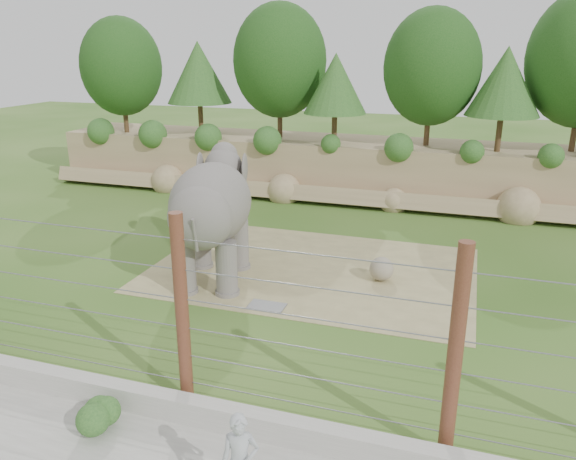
% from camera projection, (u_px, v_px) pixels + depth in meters
% --- Properties ---
extents(ground, '(90.00, 90.00, 0.00)m').
position_uv_depth(ground, '(265.00, 307.00, 15.35)').
color(ground, '#2D5B16').
rests_on(ground, ground).
extents(back_embankment, '(30.00, 5.52, 8.77)m').
position_uv_depth(back_embankment, '(374.00, 111.00, 25.35)').
color(back_embankment, '#937B57').
rests_on(back_embankment, ground).
extents(dirt_patch, '(10.00, 7.00, 0.02)m').
position_uv_depth(dirt_patch, '(313.00, 269.00, 17.91)').
color(dirt_patch, '#908357').
rests_on(dirt_patch, ground).
extents(drain_grate, '(1.00, 0.60, 0.03)m').
position_uv_depth(drain_grate, '(267.00, 306.00, 15.36)').
color(drain_grate, '#262628').
rests_on(drain_grate, dirt_patch).
extents(elephant, '(2.97, 4.97, 3.76)m').
position_uv_depth(elephant, '(212.00, 221.00, 16.55)').
color(elephant, '#66615C').
rests_on(elephant, ground).
extents(stone_ball, '(0.73, 0.73, 0.73)m').
position_uv_depth(stone_ball, '(381.00, 269.00, 16.96)').
color(stone_ball, gray).
rests_on(stone_ball, dirt_patch).
extents(retaining_wall, '(26.00, 0.35, 0.50)m').
position_uv_depth(retaining_wall, '(175.00, 406.00, 10.76)').
color(retaining_wall, '#A19E95').
rests_on(retaining_wall, ground).
extents(barrier_fence, '(20.26, 0.26, 4.00)m').
position_uv_depth(barrier_fence, '(182.00, 313.00, 10.66)').
color(barrier_fence, '#532417').
rests_on(barrier_fence, ground).
extents(walkway_shrub, '(0.62, 0.62, 0.62)m').
position_uv_depth(walkway_shrub, '(101.00, 417.00, 10.34)').
color(walkway_shrub, '#265221').
rests_on(walkway_shrub, walkway).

